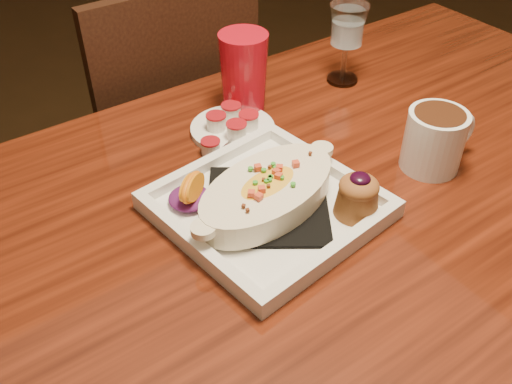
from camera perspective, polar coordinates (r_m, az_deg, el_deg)
table at (r=0.99m, az=7.41°, el=-4.32°), size 1.50×0.90×0.75m
chair_far at (r=1.49m, az=-9.15°, el=5.41°), size 0.42×0.42×0.93m
plate at (r=0.86m, az=1.75°, el=-0.58°), size 0.33×0.33×0.08m
coffee_mug at (r=0.99m, az=17.56°, el=5.21°), size 0.14×0.10×0.10m
goblet at (r=1.19m, az=9.13°, el=15.75°), size 0.08×0.08×0.16m
saucer at (r=1.05m, az=-2.32°, el=6.56°), size 0.16×0.16×0.11m
creamer_loose at (r=1.00m, az=-4.56°, el=4.52°), size 0.03×0.03×0.03m
red_tumbler at (r=1.09m, az=-1.23°, el=11.80°), size 0.09×0.09×0.15m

